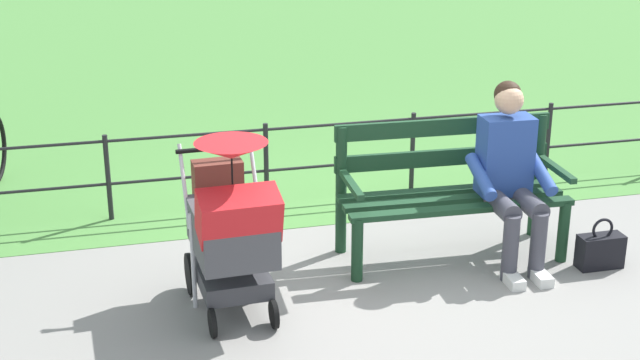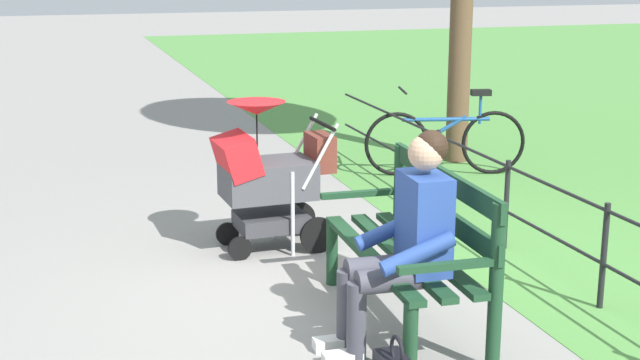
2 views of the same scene
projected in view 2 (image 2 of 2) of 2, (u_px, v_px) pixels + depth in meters
ground_plane at (370, 296)px, 5.94m from camera, size 60.00×60.00×0.00m
park_bench at (416, 240)px, 5.41m from camera, size 1.62×0.66×0.96m
person_on_bench at (405, 237)px, 4.98m from camera, size 0.55×0.74×1.28m
stroller at (267, 174)px, 6.76m from camera, size 0.54×0.91×1.15m
park_fence at (593, 239)px, 5.76m from camera, size 8.80×0.04×0.70m
bicycle at (446, 140)px, 9.12m from camera, size 0.53×1.62×0.89m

